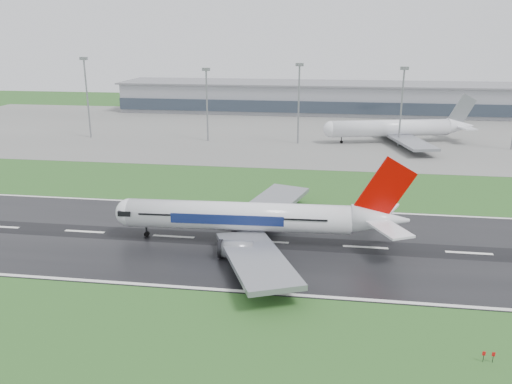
# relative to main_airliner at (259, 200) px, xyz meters

# --- Properties ---
(ground) EXTENTS (520.00, 520.00, 0.00)m
(ground) POSITION_rel_main_airliner_xyz_m (21.75, -0.22, -8.99)
(ground) COLOR #23511D
(ground) RESTS_ON ground
(runway) EXTENTS (400.00, 45.00, 0.10)m
(runway) POSITION_rel_main_airliner_xyz_m (21.75, -0.22, -8.94)
(runway) COLOR black
(runway) RESTS_ON ground
(apron) EXTENTS (400.00, 130.00, 0.08)m
(apron) POSITION_rel_main_airliner_xyz_m (21.75, 124.78, -8.95)
(apron) COLOR slate
(apron) RESTS_ON ground
(terminal) EXTENTS (240.00, 36.00, 15.00)m
(terminal) POSITION_rel_main_airliner_xyz_m (21.75, 184.78, -1.49)
(terminal) COLOR gray
(terminal) RESTS_ON ground
(main_airliner) EXTENTS (62.56, 59.81, 17.79)m
(main_airliner) POSITION_rel_main_airliner_xyz_m (0.00, 0.00, 0.00)
(main_airliner) COLOR silver
(main_airliner) RESTS_ON runway
(parked_airliner) EXTENTS (73.54, 70.44, 18.06)m
(parked_airliner) POSITION_rel_main_airliner_xyz_m (39.48, 107.48, 0.11)
(parked_airliner) COLOR silver
(parked_airliner) RESTS_ON apron
(floodmast_0) EXTENTS (0.64, 0.64, 31.03)m
(floodmast_0) POSITION_rel_main_airliner_xyz_m (-83.86, 99.78, 6.52)
(floodmast_0) COLOR gray
(floodmast_0) RESTS_ON ground
(floodmast_1) EXTENTS (0.64, 0.64, 27.31)m
(floodmast_1) POSITION_rel_main_airliner_xyz_m (-34.40, 99.78, 4.66)
(floodmast_1) COLOR gray
(floodmast_1) RESTS_ON ground
(floodmast_2) EXTENTS (0.64, 0.64, 29.38)m
(floodmast_2) POSITION_rel_main_airliner_xyz_m (1.49, 99.78, 5.69)
(floodmast_2) COLOR gray
(floodmast_2) RESTS_ON ground
(floodmast_3) EXTENTS (0.64, 0.64, 28.41)m
(floodmast_3) POSITION_rel_main_airliner_xyz_m (39.68, 99.78, 5.21)
(floodmast_3) COLOR gray
(floodmast_3) RESTS_ON ground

